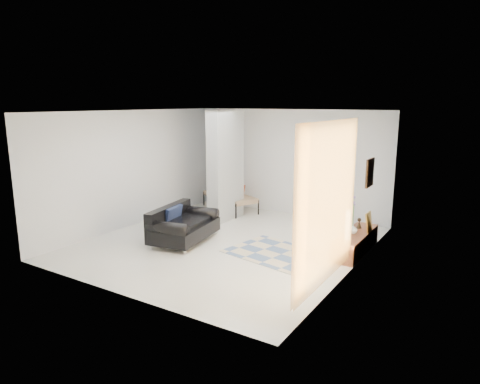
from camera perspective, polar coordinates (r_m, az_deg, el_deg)
The scene contains 17 objects.
floor at distance 9.32m, azimuth -1.71°, elevation -6.79°, with size 6.00×6.00×0.00m, color silver.
ceiling at distance 8.83m, azimuth -1.82°, elevation 10.70°, with size 6.00×6.00×0.00m, color white.
wall_back at distance 11.55m, azimuth 6.53°, elevation 3.95°, with size 6.00×6.00×0.00m, color silver.
wall_front at distance 6.73m, azimuth -16.06°, elevation -2.21°, with size 6.00×6.00×0.00m, color silver.
wall_left at distance 10.72m, azimuth -14.11°, elevation 3.05°, with size 6.00×6.00×0.00m, color silver.
wall_right at distance 7.81m, azimuth 15.28°, elevation -0.24°, with size 6.00×6.00×0.00m, color silver.
partition_column at distance 10.88m, azimuth -1.92°, elevation 3.53°, with size 0.35×1.20×2.80m, color #A0A5A7.
hallway_door at distance 12.61m, azimuth -2.25°, elevation 2.95°, with size 0.85×0.06×2.04m, color beige.
curtain at distance 6.76m, azimuth 11.81°, elevation -1.51°, with size 2.55×2.55×0.00m, color gold.
wall_art at distance 8.63m, azimuth 16.92°, elevation 2.48°, with size 0.04×0.45×0.55m, color #39210F.
media_console at distance 9.02m, azimuth 15.14°, elevation -6.48°, with size 0.45×1.72×0.80m.
loveseat at distance 9.42m, azimuth -7.78°, elevation -4.43°, with size 1.21×1.77×0.76m.
daybed at distance 12.03m, azimuth -1.32°, elevation -0.42°, with size 1.92×1.42×0.77m.
area_rug at distance 8.66m, azimuth 5.54°, elevation -8.29°, with size 2.13×1.42×0.01m, color #BFB192.
cylinder_lamp at distance 8.43m, azimuth 14.20°, elevation -4.29°, with size 0.11×0.11×0.58m, color beige.
bronze_figurine at distance 9.28m, azimuth 15.60°, elevation -4.03°, with size 0.11×0.11×0.22m, color #302215, non-canonical shape.
vase at distance 8.87m, azimuth 14.77°, elevation -4.77°, with size 0.19×0.19×0.20m, color white.
Camera 1 is at (4.90, -7.34, 3.00)m, focal length 32.00 mm.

